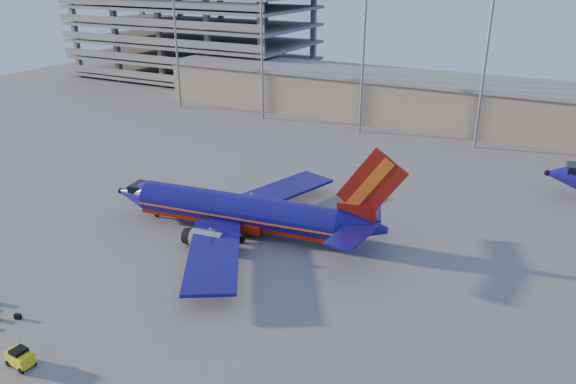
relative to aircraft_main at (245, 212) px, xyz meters
name	(u,v)px	position (x,y,z in m)	size (l,w,h in m)	color
ground	(248,242)	(1.54, -1.94, -2.47)	(220.00, 220.00, 0.00)	slate
terminal_building	(462,103)	(11.54, 56.06, 1.85)	(122.00, 16.00, 8.50)	gray
parking_garage	(193,31)	(-60.46, 72.11, 9.26)	(62.00, 32.00, 21.40)	slate
light_mast_row	(424,33)	(6.54, 44.06, 15.09)	(101.60, 1.60, 28.65)	gray
aircraft_main	(245,212)	(0.00, 0.00, 0.00)	(34.06, 32.58, 11.55)	navy
baggage_tug	(20,357)	(-2.86, -27.02, -1.69)	(2.15, 1.39, 1.49)	yellow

